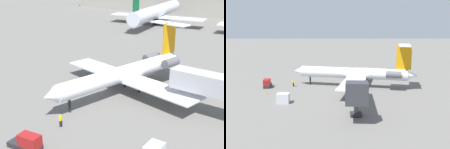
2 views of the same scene
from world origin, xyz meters
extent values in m
cube|color=#66635E|center=(0.00, 0.00, -0.05)|extent=(400.00, 400.00, 0.10)
cylinder|color=silver|center=(2.79, -0.05, 3.20)|extent=(7.76, 24.24, 2.47)
cone|color=silver|center=(-0.06, -12.68, 3.20)|extent=(2.78, 2.66, 2.35)
cone|color=silver|center=(5.66, 12.68, 3.20)|extent=(2.62, 3.00, 2.10)
cube|color=silver|center=(9.57, -0.55, 2.26)|extent=(12.64, 6.92, 0.24)
cube|color=silver|center=(-3.55, 2.41, 2.26)|extent=(12.64, 6.92, 0.24)
cylinder|color=#595960|center=(6.89, 8.41, 3.60)|extent=(2.17, 3.45, 1.50)
cylinder|color=#595960|center=(2.72, 9.35, 3.60)|extent=(2.17, 3.45, 1.50)
cube|color=orange|center=(5.24, 10.83, 7.11)|extent=(0.94, 3.17, 5.35)
cube|color=silver|center=(5.24, 10.83, 9.68)|extent=(7.16, 3.84, 0.20)
cylinder|color=black|center=(0.56, -9.95, 0.98)|extent=(0.36, 0.36, 1.96)
cylinder|color=black|center=(4.79, 1.55, 0.98)|extent=(0.36, 0.36, 1.96)
cylinder|color=black|center=(1.67, 2.26, 0.98)|extent=(0.36, 0.36, 1.96)
cube|color=#ADADB2|center=(18.46, -0.48, 4.56)|extent=(14.72, 3.42, 2.60)
cube|color=#333338|center=(25.35, -0.88, 4.56)|extent=(2.58, 3.33, 3.20)
cylinder|color=#4C4C51|center=(22.10, -0.69, 1.63)|extent=(0.70, 0.70, 3.26)
cube|color=#262626|center=(22.10, -0.69, 0.25)|extent=(1.80, 1.80, 0.50)
cube|color=black|center=(2.42, -13.64, 0.42)|extent=(0.32, 0.37, 0.85)
cube|color=yellow|center=(2.42, -13.64, 1.15)|extent=(0.36, 0.45, 0.60)
sphere|color=tan|center=(2.42, -13.64, 1.57)|extent=(0.24, 0.24, 0.24)
cube|color=#262628|center=(2.65, -19.54, 0.30)|extent=(4.13, 1.84, 0.60)
cube|color=maroon|center=(3.44, -19.45, 1.25)|extent=(2.54, 1.66, 1.30)
cube|color=silver|center=(15.23, -13.42, 0.90)|extent=(1.63, 2.20, 1.80)
cone|color=orange|center=(9.17, -17.96, 0.28)|extent=(0.36, 0.36, 0.55)
camera|label=1|loc=(27.29, -38.30, 18.80)|focal=49.86mm
camera|label=2|loc=(60.61, -3.74, 14.11)|focal=41.58mm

